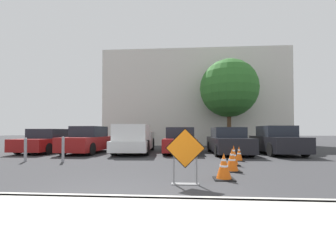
# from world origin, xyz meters

# --- Properties ---
(ground_plane) EXTENTS (96.00, 96.00, 0.00)m
(ground_plane) POSITION_xyz_m (0.00, 10.00, 0.00)
(ground_plane) COLOR #333335
(sidewalk_strip) EXTENTS (23.75, 2.04, 0.14)m
(sidewalk_strip) POSITION_xyz_m (0.00, -1.02, 0.07)
(sidewalk_strip) COLOR #ADAAA3
(sidewalk_strip) RESTS_ON ground_plane
(curb_lip) EXTENTS (23.75, 0.20, 0.14)m
(curb_lip) POSITION_xyz_m (0.00, 0.00, 0.07)
(curb_lip) COLOR #ADAAA3
(curb_lip) RESTS_ON ground_plane
(road_closed_sign) EXTENTS (0.95, 0.20, 1.35)m
(road_closed_sign) POSITION_xyz_m (1.46, 1.48, 0.74)
(road_closed_sign) COLOR black
(road_closed_sign) RESTS_ON ground_plane
(traffic_cone_nearest) EXTENTS (0.54, 0.54, 0.70)m
(traffic_cone_nearest) POSITION_xyz_m (2.49, 2.15, 0.34)
(traffic_cone_nearest) COLOR black
(traffic_cone_nearest) RESTS_ON ground_plane
(traffic_cone_second) EXTENTS (0.53, 0.53, 0.72)m
(traffic_cone_second) POSITION_xyz_m (2.96, 3.38, 0.35)
(traffic_cone_second) COLOR black
(traffic_cone_second) RESTS_ON ground_plane
(traffic_cone_third) EXTENTS (0.42, 0.42, 0.75)m
(traffic_cone_third) POSITION_xyz_m (3.29, 4.63, 0.36)
(traffic_cone_third) COLOR black
(traffic_cone_third) RESTS_ON ground_plane
(traffic_cone_fourth) EXTENTS (0.39, 0.39, 0.63)m
(traffic_cone_fourth) POSITION_xyz_m (3.78, 5.87, 0.31)
(traffic_cone_fourth) COLOR black
(traffic_cone_fourth) RESTS_ON ground_plane
(traffic_cone_fifth) EXTENTS (0.47, 0.47, 0.67)m
(traffic_cone_fifth) POSITION_xyz_m (4.02, 7.13, 0.32)
(traffic_cone_fifth) COLOR black
(traffic_cone_fifth) RESTS_ON ground_plane
(parked_car_nearest) EXTENTS (1.98, 4.40, 1.40)m
(parked_car_nearest) POSITION_xyz_m (-6.75, 9.19, 0.65)
(parked_car_nearest) COLOR maroon
(parked_car_nearest) RESTS_ON ground_plane
(parked_car_second) EXTENTS (1.91, 4.22, 1.55)m
(parked_car_second) POSITION_xyz_m (-4.09, 8.83, 0.71)
(parked_car_second) COLOR maroon
(parked_car_second) RESTS_ON ground_plane
(pickup_truck) EXTENTS (2.16, 5.43, 1.62)m
(pickup_truck) POSITION_xyz_m (-1.41, 8.92, 0.74)
(pickup_truck) COLOR silver
(pickup_truck) RESTS_ON ground_plane
(parked_car_third) EXTENTS (1.84, 4.13, 1.48)m
(parked_car_third) POSITION_xyz_m (1.23, 9.25, 0.67)
(parked_car_third) COLOR maroon
(parked_car_third) RESTS_ON ground_plane
(parked_car_fourth) EXTENTS (1.95, 4.41, 1.48)m
(parked_car_fourth) POSITION_xyz_m (3.89, 8.79, 0.68)
(parked_car_fourth) COLOR black
(parked_car_fourth) RESTS_ON ground_plane
(parked_car_fifth) EXTENTS (1.87, 4.20, 1.56)m
(parked_car_fifth) POSITION_xyz_m (6.55, 8.91, 0.72)
(parked_car_fifth) COLOR black
(parked_car_fifth) RESTS_ON ground_plane
(bollard_nearest) EXTENTS (0.12, 0.12, 1.05)m
(bollard_nearest) POSITION_xyz_m (-3.55, 5.08, 0.55)
(bollard_nearest) COLOR gray
(bollard_nearest) RESTS_ON ground_plane
(bollard_second) EXTENTS (0.12, 0.12, 0.99)m
(bollard_second) POSITION_xyz_m (-5.18, 5.08, 0.52)
(bollard_second) COLOR gray
(bollard_second) RESTS_ON ground_plane
(building_facade_backdrop) EXTENTS (16.44, 5.00, 8.52)m
(building_facade_backdrop) POSITION_xyz_m (2.42, 18.03, 4.26)
(building_facade_backdrop) COLOR beige
(building_facade_backdrop) RESTS_ON ground_plane
(street_tree_behind_lot) EXTENTS (4.53, 4.53, 6.91)m
(street_tree_behind_lot) POSITION_xyz_m (4.98, 13.96, 4.63)
(street_tree_behind_lot) COLOR #513823
(street_tree_behind_lot) RESTS_ON ground_plane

